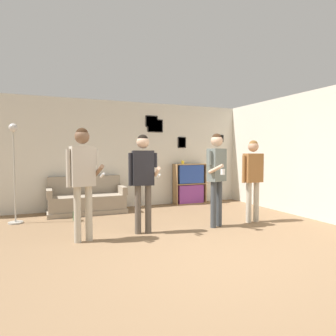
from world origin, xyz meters
TOP-DOWN VIEW (x-y plane):
  - ground_plane at (0.00, 0.00)m, footprint 20.00×20.00m
  - wall_back at (0.01, 4.22)m, footprint 8.67×0.08m
  - wall_right at (3.16, 2.10)m, footprint 0.06×6.59m
  - couch at (-1.15, 3.80)m, footprint 1.74×0.80m
  - bookshelf at (1.63, 4.00)m, footprint 0.90×0.30m
  - floor_lamp at (-2.59, 3.27)m, footprint 0.28×0.28m
  - person_player_foreground_left at (-1.50, 1.50)m, footprint 0.54×0.45m
  - person_player_foreground_center at (-0.49, 1.60)m, footprint 0.50×0.50m
  - person_watcher_holding_cup at (0.93, 1.51)m, footprint 0.47×0.55m
  - person_spectator_near_bookshelf at (1.81, 1.56)m, footprint 0.50×0.21m
  - bottle_on_floor at (-1.49, 3.09)m, footprint 0.07×0.07m
  - drinking_cup at (1.41, 4.00)m, footprint 0.08×0.08m

SIDE VIEW (x-z plane):
  - ground_plane at x=0.00m, z-range 0.00..0.00m
  - bottle_on_floor at x=-1.49m, z-range -0.03..0.24m
  - couch at x=-1.15m, z-range -0.14..0.70m
  - bookshelf at x=1.63m, z-range 0.00..1.09m
  - person_spectator_near_bookshelf at x=1.81m, z-range 0.18..1.83m
  - person_player_foreground_center at x=-0.49m, z-range 0.20..1.91m
  - person_watcher_holding_cup at x=0.93m, z-range 0.21..1.97m
  - person_player_foreground_left at x=-1.50m, z-range 0.22..2.00m
  - drinking_cup at x=1.41m, z-range 1.09..1.18m
  - floor_lamp at x=-2.59m, z-range 0.20..2.17m
  - wall_right at x=3.16m, z-range 0.00..2.70m
  - wall_back at x=0.01m, z-range 0.00..2.70m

